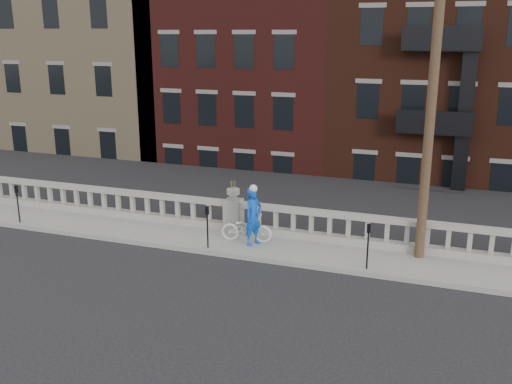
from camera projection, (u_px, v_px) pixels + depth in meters
ground at (182, 279)px, 16.09m from camera, size 120.00×120.00×0.00m
sidewalk at (223, 241)px, 18.79m from camera, size 32.00×2.20×0.15m
balustrade at (233, 217)px, 19.50m from camera, size 28.00×0.34×1.03m
planter_pedestal at (233, 211)px, 19.45m from camera, size 0.55×0.55×1.76m
lower_level at (353, 99)px, 36.09m from camera, size 80.00×44.00×20.80m
utility_pole at (433, 87)px, 15.93m from camera, size 1.60×0.28×10.00m
parking_meter_b at (17, 200)px, 20.20m from camera, size 0.10×0.09×1.36m
parking_meter_c at (207, 222)px, 17.82m from camera, size 0.10×0.09×1.36m
parking_meter_d at (368, 241)px, 16.20m from camera, size 0.10×0.09×1.36m
bicycle at (246, 228)px, 18.50m from camera, size 1.73×0.82×0.88m
cyclist at (253, 216)px, 18.07m from camera, size 0.69×0.81×1.87m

